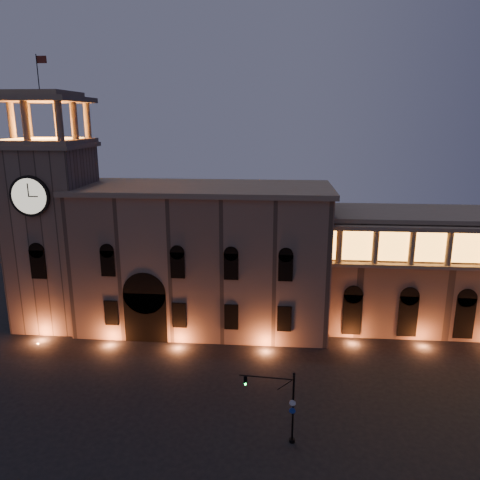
{
  "coord_description": "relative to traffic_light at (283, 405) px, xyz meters",
  "views": [
    {
      "loc": [
        7.08,
        -33.0,
        25.29
      ],
      "look_at": [
        2.99,
        16.0,
        12.55
      ],
      "focal_mm": 35.0,
      "sensor_mm": 36.0,
      "label": 1
    }
  ],
  "objects": [
    {
      "name": "ground",
      "position": [
        -7.8,
        0.23,
        -3.29
      ],
      "size": [
        160.0,
        160.0,
        0.0
      ],
      "primitive_type": "plane",
      "color": "black",
      "rests_on": "ground"
    },
    {
      "name": "government_building",
      "position": [
        -9.87,
        22.17,
        5.48
      ],
      "size": [
        30.8,
        12.8,
        17.6
      ],
      "color": "#78604E",
      "rests_on": "ground"
    },
    {
      "name": "clock_tower",
      "position": [
        -28.3,
        21.21,
        9.21
      ],
      "size": [
        9.8,
        9.8,
        32.4
      ],
      "color": "#78604E",
      "rests_on": "ground"
    },
    {
      "name": "colonnade_wing",
      "position": [
        24.2,
        24.16,
        4.05
      ],
      "size": [
        40.6,
        11.5,
        14.5
      ],
      "color": "brown",
      "rests_on": "ground"
    },
    {
      "name": "traffic_light",
      "position": [
        0.0,
        0.0,
        0.0
      ],
      "size": [
        4.56,
        0.68,
        6.26
      ],
      "rotation": [
        0.0,
        0.0,
        -0.08
      ],
      "color": "black",
      "rests_on": "ground"
    }
  ]
}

